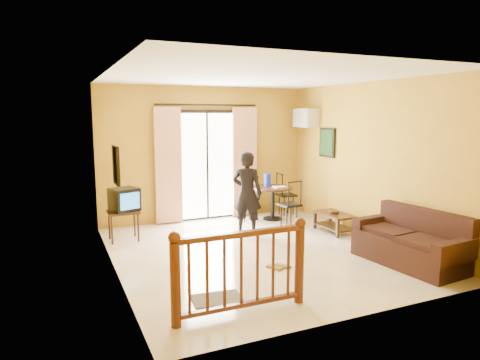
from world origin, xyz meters
name	(u,v)px	position (x,y,z in m)	size (l,w,h in m)	color
ground	(258,252)	(0.00, 0.00, 0.00)	(5.00, 5.00, 0.00)	beige
room_shell	(259,148)	(0.00, 0.00, 1.70)	(5.00, 5.00, 5.00)	white
balcony_door	(207,164)	(0.00, 2.43, 1.19)	(2.25, 0.14, 2.46)	black
tv_table	(123,215)	(-1.90, 1.54, 0.46)	(0.54, 0.45, 0.54)	black
television	(124,199)	(-1.87, 1.54, 0.74)	(0.55, 0.53, 0.40)	black
picture_left	(116,165)	(-2.22, -0.20, 1.55)	(0.05, 0.42, 0.52)	black
dining_table	(273,194)	(1.26, 1.86, 0.55)	(0.84, 0.84, 0.70)	black
water_jug	(267,180)	(1.19, 1.96, 0.84)	(0.15, 0.15, 0.27)	#1225A9
serving_tray	(280,187)	(1.37, 1.76, 0.71)	(0.28, 0.18, 0.02)	#EFE5CB
dining_chairs	(274,220)	(1.24, 1.75, 0.00)	(1.53, 1.38, 0.95)	black
air_conditioner	(305,118)	(2.09, 1.95, 2.15)	(0.31, 0.60, 0.40)	silver
botanical_print	(327,143)	(2.22, 1.30, 1.65)	(0.05, 0.50, 0.60)	black
coffee_table	(334,220)	(1.85, 0.49, 0.24)	(0.46, 0.82, 0.37)	black
bowl	(334,211)	(1.85, 0.49, 0.40)	(0.21, 0.21, 0.07)	brown
sofa	(412,244)	(1.85, -1.43, 0.31)	(0.95, 1.78, 0.82)	black
standing_person	(247,193)	(0.29, 1.07, 0.78)	(0.57, 0.37, 1.55)	black
stair_balustrade	(241,265)	(-1.15, -1.90, 0.56)	(1.63, 0.13, 1.04)	#471E0F
doormat	(217,299)	(-1.27, -1.45, 0.01)	(0.60, 0.40, 0.02)	#565145
sandals	(279,267)	(-0.05, -0.79, 0.01)	(0.34, 0.27, 0.03)	brown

